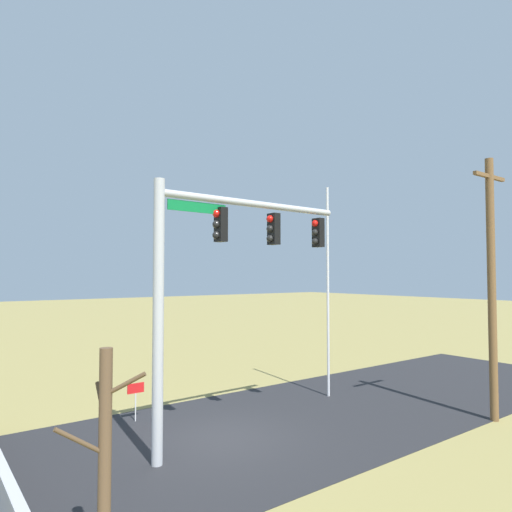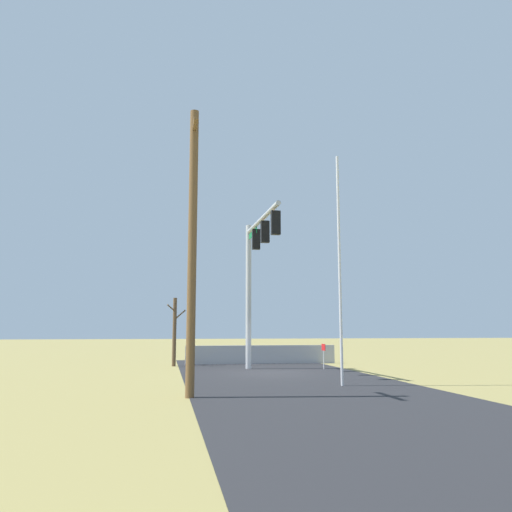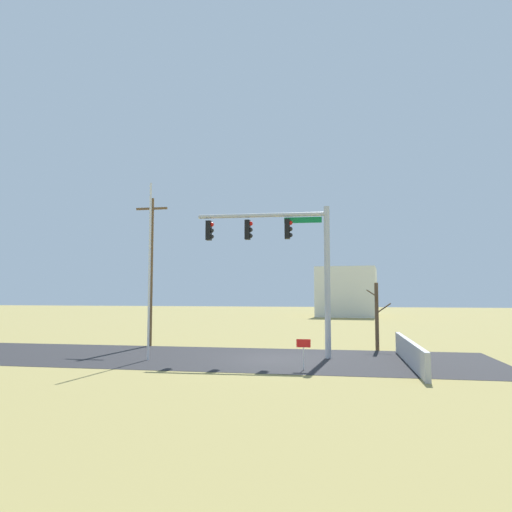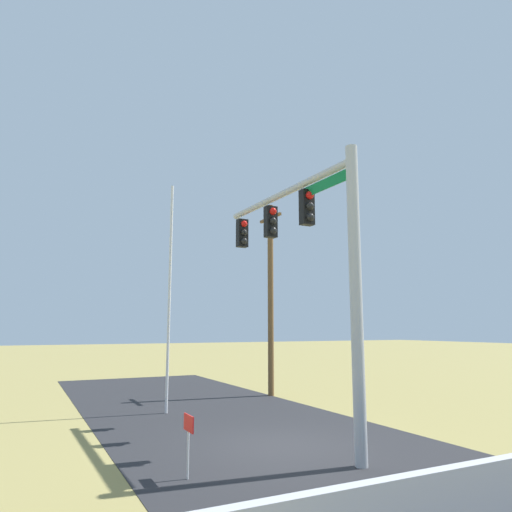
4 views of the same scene
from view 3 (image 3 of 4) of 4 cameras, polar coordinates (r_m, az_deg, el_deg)
ground_plane at (r=22.20m, az=2.34°, el=-12.39°), size 160.00×160.00×0.00m
road_surface at (r=23.08m, az=-7.77°, el=-12.04°), size 28.00×8.00×0.01m
sidewalk_corner at (r=22.66m, az=11.35°, el=-12.14°), size 6.00×6.00×0.01m
retaining_fence at (r=21.50m, az=18.14°, el=-11.06°), size 0.20×8.50×1.03m
signal_mast at (r=22.61m, az=4.04°, el=0.62°), size 6.42×0.49×7.18m
flagpole at (r=22.24m, az=-12.80°, el=-1.69°), size 0.10×0.10×8.19m
utility_pole at (r=27.98m, az=-12.65°, el=-1.50°), size 1.90×0.26×8.58m
bare_tree at (r=26.12m, az=14.45°, el=-6.97°), size 1.27×1.02×3.59m
open_sign at (r=19.05m, az=5.78°, el=-10.95°), size 0.56×0.04×1.22m
distant_building at (r=63.50m, az=11.06°, el=-4.29°), size 8.32×10.98×6.31m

